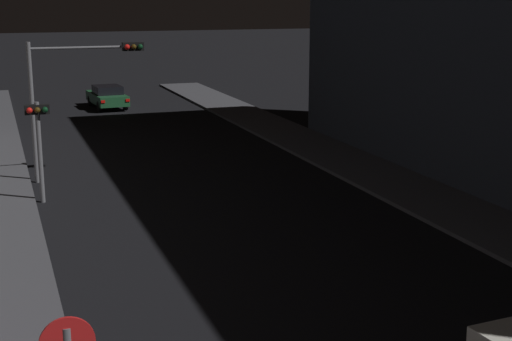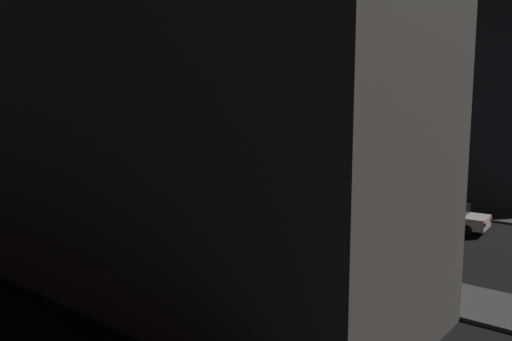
# 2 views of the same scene
# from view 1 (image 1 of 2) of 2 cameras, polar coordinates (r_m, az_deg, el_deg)

# --- Properties ---
(sidewalk_right) EXTENTS (3.06, 59.53, 0.13)m
(sidewalk_right) POSITION_cam_1_polar(r_m,az_deg,el_deg) (31.86, 6.87, 0.76)
(sidewalk_right) COLOR #424247
(sidewalk_right) RESTS_ON ground_plane
(far_car) EXTENTS (2.12, 4.57, 1.42)m
(far_car) POSITION_cam_1_polar(r_m,az_deg,el_deg) (47.87, -11.30, 5.58)
(far_car) COLOR #1E512D
(far_car) RESTS_ON ground_plane
(traffic_light_overhead) EXTENTS (4.29, 0.42, 5.25)m
(traffic_light_overhead) POSITION_cam_1_polar(r_m,az_deg,el_deg) (28.84, -13.59, 6.73)
(traffic_light_overhead) COLOR slate
(traffic_light_overhead) RESTS_ON ground_plane
(traffic_light_left_kerb) EXTENTS (0.80, 0.42, 3.45)m
(traffic_light_left_kerb) POSITION_cam_1_polar(r_m,az_deg,el_deg) (25.98, -16.30, 2.95)
(traffic_light_left_kerb) COLOR slate
(traffic_light_left_kerb) RESTS_ON ground_plane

